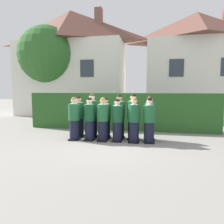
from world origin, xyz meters
name	(u,v)px	position (x,y,z in m)	size (l,w,h in m)	color
ground_plane	(111,141)	(0.00, 0.00, 0.00)	(60.00, 60.00, 0.00)	gray
student_front_row_0	(74,120)	(-1.38, -0.07, 0.77)	(0.42, 0.52, 1.61)	black
student_front_row_1	(90,120)	(-0.80, 0.00, 0.76)	(0.42, 0.47, 1.60)	black
student_front_row_2	(103,120)	(-0.29, -0.02, 0.76)	(0.42, 0.51, 1.60)	black
student_front_row_3	(117,121)	(0.24, 0.03, 0.74)	(0.40, 0.45, 1.55)	black
student_front_row_4	(134,121)	(0.85, 0.00, 0.76)	(0.42, 0.47, 1.61)	black
student_front_row_5	(149,122)	(1.38, 0.04, 0.76)	(0.41, 0.48, 1.60)	black
student_rear_row_0	(79,118)	(-1.38, 0.45, 0.78)	(0.42, 0.47, 1.63)	black
student_rear_row_1	(92,117)	(-0.84, 0.46, 0.83)	(0.45, 0.51, 1.73)	black
student_rear_row_2	(106,119)	(-0.30, 0.49, 0.75)	(0.41, 0.52, 1.58)	black
student_rear_row_3	(119,118)	(0.24, 0.50, 0.81)	(0.44, 0.54, 1.70)	black
student_rear_row_4	(133,118)	(0.77, 0.47, 0.83)	(0.45, 0.54, 1.73)	black
student_rear_row_5	(150,119)	(1.38, 0.48, 0.78)	(0.43, 0.50, 1.64)	black
hedge	(121,111)	(0.00, 2.33, 0.86)	(8.79, 0.70, 1.73)	#285623
school_building_main	(196,64)	(4.44, 8.66, 3.73)	(7.17, 4.41, 7.28)	silver
school_building_annex	(71,62)	(-4.47, 7.39, 3.88)	(8.12, 3.39, 7.56)	silver
oak_tree_left	(47,55)	(-5.75, 6.22, 4.28)	(3.92, 3.92, 6.25)	brown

